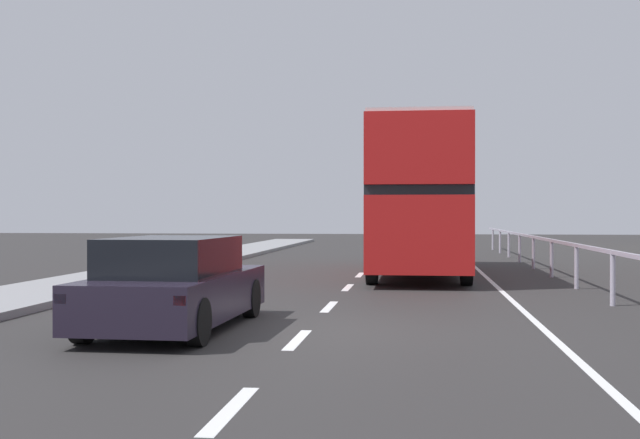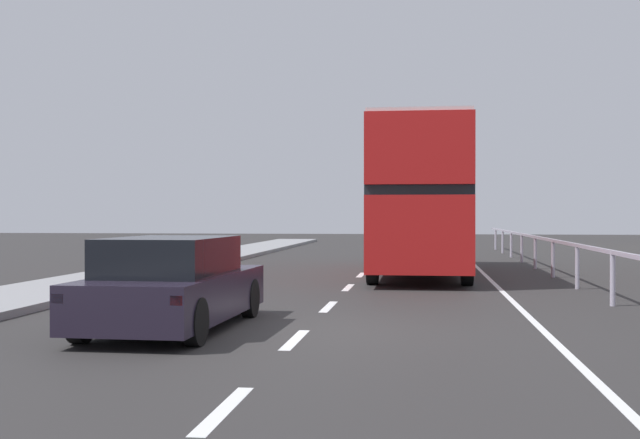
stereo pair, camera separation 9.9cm
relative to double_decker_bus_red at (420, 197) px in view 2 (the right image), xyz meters
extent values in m
cube|color=#2B2A29|center=(-1.67, -11.57, -2.29)|extent=(75.98, 120.00, 0.10)
cube|color=silver|center=(-1.67, -16.63, -2.24)|extent=(0.16, 1.81, 0.01)
cube|color=silver|center=(-1.67, -12.62, -2.24)|extent=(0.16, 1.81, 0.01)
cube|color=silver|center=(-1.67, -8.60, -2.24)|extent=(0.16, 1.81, 0.01)
cube|color=silver|center=(-1.67, -4.59, -2.24)|extent=(0.16, 1.81, 0.01)
cube|color=silver|center=(-1.67, -0.57, -2.24)|extent=(0.16, 1.81, 0.01)
cube|color=silver|center=(-1.67, 3.44, -2.24)|extent=(0.16, 1.81, 0.01)
cube|color=silver|center=(-1.67, 7.46, -2.24)|extent=(0.16, 1.81, 0.01)
cube|color=silver|center=(-1.67, 11.47, -2.24)|extent=(0.16, 1.81, 0.01)
cube|color=silver|center=(-1.67, 15.49, -2.24)|extent=(0.16, 1.81, 0.01)
cube|color=silver|center=(-1.67, 19.50, -2.24)|extent=(0.16, 1.81, 0.01)
cube|color=silver|center=(1.86, -2.57, -2.24)|extent=(0.12, 46.00, 0.01)
cube|color=#B0A8BB|center=(3.63, -2.57, -1.23)|extent=(0.08, 42.00, 0.08)
cylinder|color=#B0A8BB|center=(3.63, -7.82, -1.74)|extent=(0.10, 0.10, 1.02)
cylinder|color=#B0A8BB|center=(3.63, -4.32, -1.74)|extent=(0.10, 0.10, 1.02)
cylinder|color=#B0A8BB|center=(3.63, -0.82, -1.74)|extent=(0.10, 0.10, 1.02)
cylinder|color=#B0A8BB|center=(3.63, 2.68, -1.74)|extent=(0.10, 0.10, 1.02)
cylinder|color=#B0A8BB|center=(3.63, 6.18, -1.74)|extent=(0.10, 0.10, 1.02)
cylinder|color=#B0A8BB|center=(3.63, 9.68, -1.74)|extent=(0.10, 0.10, 1.02)
cylinder|color=#B0A8BB|center=(3.63, 13.18, -1.74)|extent=(0.10, 0.10, 1.02)
cylinder|color=#B0A8BB|center=(3.63, 16.68, -1.74)|extent=(0.10, 0.10, 1.02)
cube|color=red|center=(0.00, -0.01, -0.98)|extent=(2.51, 10.48, 1.83)
cube|color=black|center=(0.00, -0.01, 0.05)|extent=(2.53, 10.06, 0.24)
cube|color=red|center=(0.00, -0.01, 1.01)|extent=(2.51, 10.48, 1.66)
cube|color=silver|center=(0.00, -0.01, 1.89)|extent=(2.46, 10.27, 0.10)
cube|color=black|center=(-0.01, 5.21, -0.89)|extent=(2.25, 0.04, 1.28)
cube|color=yellow|center=(-0.01, 5.21, 1.42)|extent=(1.50, 0.04, 0.28)
cylinder|color=black|center=(-1.16, 3.83, -1.74)|extent=(0.28, 1.00, 1.00)
cylinder|color=black|center=(1.15, 3.83, -1.74)|extent=(0.28, 1.00, 1.00)
cylinder|color=black|center=(-1.15, -3.65, -1.74)|extent=(0.28, 1.00, 1.00)
cylinder|color=black|center=(1.16, -3.65, -1.74)|extent=(0.28, 1.00, 1.00)
cube|color=#231C2B|center=(-3.64, -11.79, -1.74)|extent=(1.86, 4.48, 0.66)
cube|color=black|center=(-3.65, -12.01, -1.13)|extent=(1.60, 2.48, 0.55)
cube|color=red|center=(-4.47, -13.96, -1.57)|extent=(0.16, 0.06, 0.12)
cube|color=red|center=(-2.92, -13.99, -1.57)|extent=(0.16, 0.06, 0.12)
cylinder|color=black|center=(-4.40, -10.25, -1.92)|extent=(0.22, 0.64, 0.64)
cylinder|color=black|center=(-2.81, -10.29, -1.92)|extent=(0.22, 0.64, 0.64)
cylinder|color=black|center=(-4.47, -13.29, -1.92)|extent=(0.22, 0.64, 0.64)
cylinder|color=black|center=(-2.88, -13.33, -1.92)|extent=(0.22, 0.64, 0.64)
camera|label=1|loc=(-0.03, -23.60, -0.52)|focal=45.35mm
camera|label=2|loc=(0.07, -23.59, -0.52)|focal=45.35mm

